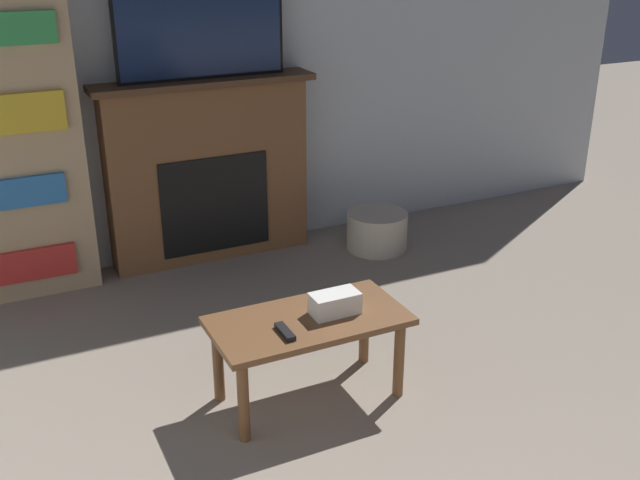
% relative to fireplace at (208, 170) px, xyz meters
% --- Properties ---
extents(wall_back, '(6.77, 0.06, 2.70)m').
position_rel_fireplace_xyz_m(wall_back, '(0.01, 0.14, 0.76)').
color(wall_back, silver).
rests_on(wall_back, ground_plane).
extents(fireplace, '(1.39, 0.28, 1.18)m').
position_rel_fireplace_xyz_m(fireplace, '(0.00, 0.00, 0.00)').
color(fireplace, brown).
rests_on(fireplace, ground_plane).
extents(tv, '(1.04, 0.03, 0.60)m').
position_rel_fireplace_xyz_m(tv, '(0.00, -0.02, 0.88)').
color(tv, black).
rests_on(tv, fireplace).
extents(coffee_table, '(0.88, 0.45, 0.42)m').
position_rel_fireplace_xyz_m(coffee_table, '(-0.12, -1.77, -0.24)').
color(coffee_table, brown).
rests_on(coffee_table, ground_plane).
extents(tissue_box, '(0.22, 0.12, 0.10)m').
position_rel_fireplace_xyz_m(tissue_box, '(0.01, -1.78, -0.12)').
color(tissue_box, white).
rests_on(tissue_box, coffee_table).
extents(remote_control, '(0.04, 0.15, 0.02)m').
position_rel_fireplace_xyz_m(remote_control, '(-0.27, -1.86, -0.16)').
color(remote_control, black).
rests_on(remote_control, coffee_table).
extents(bookshelf, '(0.76, 0.29, 1.77)m').
position_rel_fireplace_xyz_m(bookshelf, '(-1.14, -0.02, 0.29)').
color(bookshelf, tan).
rests_on(bookshelf, ground_plane).
extents(storage_basket, '(0.41, 0.41, 0.26)m').
position_rel_fireplace_xyz_m(storage_basket, '(1.04, -0.38, -0.47)').
color(storage_basket, '#BCB29E').
rests_on(storage_basket, ground_plane).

